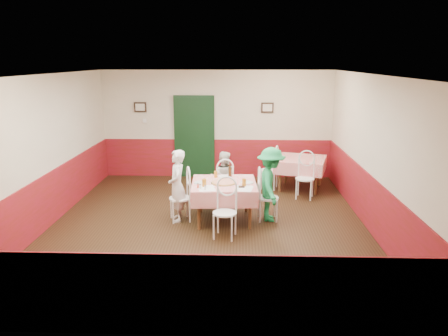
{
  "coord_description": "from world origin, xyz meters",
  "views": [
    {
      "loc": [
        0.57,
        -7.85,
        3.06
      ],
      "look_at": [
        0.29,
        0.2,
        1.05
      ],
      "focal_mm": 35.0,
      "sensor_mm": 36.0,
      "label": 1
    }
  ],
  "objects_px": {
    "diner_far": "(223,179)",
    "wallet": "(242,187)",
    "glass_a": "(204,183)",
    "beer_bottle": "(230,171)",
    "chair_far": "(223,186)",
    "chair_second_a": "(269,170)",
    "diner_right": "(271,184)",
    "chair_right": "(268,198)",
    "glass_b": "(244,182)",
    "chair_left": "(180,198)",
    "chair_near": "(225,213)",
    "chair_second_b": "(305,179)",
    "glass_c": "(216,174)",
    "second_table": "(300,174)",
    "diner_left": "(177,186)",
    "pizza": "(224,182)",
    "main_table": "(224,202)"
  },
  "relations": [
    {
      "from": "second_table",
      "to": "glass_a",
      "type": "bearing_deg",
      "value": -130.61
    },
    {
      "from": "diner_far",
      "to": "diner_right",
      "type": "bearing_deg",
      "value": 145.3
    },
    {
      "from": "glass_b",
      "to": "wallet",
      "type": "relative_size",
      "value": 1.29
    },
    {
      "from": "chair_near",
      "to": "chair_right",
      "type": "bearing_deg",
      "value": 58.77
    },
    {
      "from": "chair_far",
      "to": "diner_left",
      "type": "bearing_deg",
      "value": 31.83
    },
    {
      "from": "diner_far",
      "to": "wallet",
      "type": "bearing_deg",
      "value": 115.03
    },
    {
      "from": "chair_left",
      "to": "diner_far",
      "type": "xyz_separation_m",
      "value": [
        0.8,
        0.94,
        0.14
      ]
    },
    {
      "from": "chair_second_b",
      "to": "glass_c",
      "type": "distance_m",
      "value": 2.26
    },
    {
      "from": "pizza",
      "to": "second_table",
      "type": "bearing_deg",
      "value": 51.67
    },
    {
      "from": "chair_second_a",
      "to": "glass_b",
      "type": "xyz_separation_m",
      "value": [
        -0.64,
        -2.43,
        0.38
      ]
    },
    {
      "from": "chair_near",
      "to": "beer_bottle",
      "type": "xyz_separation_m",
      "value": [
        0.06,
        1.28,
        0.43
      ]
    },
    {
      "from": "chair_far",
      "to": "chair_near",
      "type": "xyz_separation_m",
      "value": [
        0.09,
        -1.7,
        0.0
      ]
    },
    {
      "from": "wallet",
      "to": "glass_c",
      "type": "bearing_deg",
      "value": 124.24
    },
    {
      "from": "glass_c",
      "to": "diner_left",
      "type": "height_order",
      "value": "diner_left"
    },
    {
      "from": "chair_near",
      "to": "glass_b",
      "type": "xyz_separation_m",
      "value": [
        0.34,
        0.62,
        0.38
      ]
    },
    {
      "from": "glass_a",
      "to": "diner_left",
      "type": "xyz_separation_m",
      "value": [
        -0.54,
        0.23,
        -0.13
      ]
    },
    {
      "from": "glass_a",
      "to": "beer_bottle",
      "type": "bearing_deg",
      "value": 56.78
    },
    {
      "from": "chair_near",
      "to": "chair_second_b",
      "type": "distance_m",
      "value": 2.88
    },
    {
      "from": "second_table",
      "to": "beer_bottle",
      "type": "height_order",
      "value": "beer_bottle"
    },
    {
      "from": "chair_right",
      "to": "chair_second_b",
      "type": "xyz_separation_m",
      "value": [
        0.92,
        1.41,
        0.0
      ]
    },
    {
      "from": "chair_left",
      "to": "diner_left",
      "type": "xyz_separation_m",
      "value": [
        -0.05,
        -0.0,
        0.25
      ]
    },
    {
      "from": "diner_left",
      "to": "diner_far",
      "type": "distance_m",
      "value": 1.28
    },
    {
      "from": "glass_a",
      "to": "glass_c",
      "type": "distance_m",
      "value": 0.68
    },
    {
      "from": "chair_left",
      "to": "chair_second_a",
      "type": "distance_m",
      "value": 2.92
    },
    {
      "from": "beer_bottle",
      "to": "diner_left",
      "type": "xyz_separation_m",
      "value": [
        -1.0,
        -0.48,
        -0.18
      ]
    },
    {
      "from": "chair_near",
      "to": "diner_left",
      "type": "distance_m",
      "value": 1.26
    },
    {
      "from": "pizza",
      "to": "wallet",
      "type": "distance_m",
      "value": 0.43
    },
    {
      "from": "wallet",
      "to": "glass_b",
      "type": "bearing_deg",
      "value": 55.45
    },
    {
      "from": "pizza",
      "to": "glass_a",
      "type": "xyz_separation_m",
      "value": [
        -0.35,
        -0.24,
        0.06
      ]
    },
    {
      "from": "main_table",
      "to": "chair_right",
      "type": "distance_m",
      "value": 0.85
    },
    {
      "from": "chair_second_b",
      "to": "glass_a",
      "type": "height_order",
      "value": "glass_a"
    },
    {
      "from": "main_table",
      "to": "chair_second_b",
      "type": "xyz_separation_m",
      "value": [
        1.77,
        1.45,
        0.08
      ]
    },
    {
      "from": "diner_far",
      "to": "glass_a",
      "type": "bearing_deg",
      "value": 82.47
    },
    {
      "from": "chair_near",
      "to": "glass_a",
      "type": "distance_m",
      "value": 0.8
    },
    {
      "from": "glass_c",
      "to": "diner_left",
      "type": "relative_size",
      "value": 0.09
    },
    {
      "from": "glass_b",
      "to": "wallet",
      "type": "xyz_separation_m",
      "value": [
        -0.05,
        -0.07,
        -0.06
      ]
    },
    {
      "from": "chair_left",
      "to": "chair_near",
      "type": "bearing_deg",
      "value": 32.33
    },
    {
      "from": "chair_right",
      "to": "chair_far",
      "type": "bearing_deg",
      "value": 45.33
    },
    {
      "from": "chair_far",
      "to": "chair_left",
      "type": "bearing_deg",
      "value": 33.46
    },
    {
      "from": "chair_far",
      "to": "wallet",
      "type": "relative_size",
      "value": 8.18
    },
    {
      "from": "wallet",
      "to": "glass_a",
      "type": "bearing_deg",
      "value": 175.17
    },
    {
      "from": "chair_far",
      "to": "chair_second_a",
      "type": "distance_m",
      "value": 1.72
    },
    {
      "from": "chair_second_b",
      "to": "pizza",
      "type": "distance_m",
      "value": 2.34
    },
    {
      "from": "diner_right",
      "to": "beer_bottle",
      "type": "bearing_deg",
      "value": 63.06
    },
    {
      "from": "chair_near",
      "to": "glass_a",
      "type": "height_order",
      "value": "glass_a"
    },
    {
      "from": "second_table",
      "to": "chair_right",
      "type": "xyz_separation_m",
      "value": [
        -0.92,
        -2.16,
        0.08
      ]
    },
    {
      "from": "wallet",
      "to": "chair_right",
      "type": "bearing_deg",
      "value": 30.9
    },
    {
      "from": "diner_left",
      "to": "chair_second_a",
      "type": "bearing_deg",
      "value": 130.58
    },
    {
      "from": "glass_b",
      "to": "diner_left",
      "type": "bearing_deg",
      "value": 171.99
    },
    {
      "from": "chair_near",
      "to": "glass_c",
      "type": "height_order",
      "value": "chair_near"
    }
  ]
}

